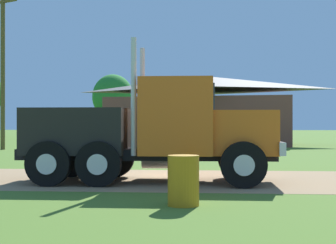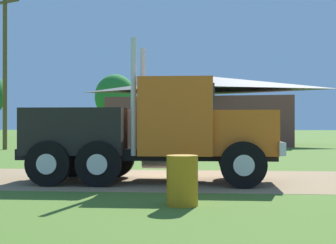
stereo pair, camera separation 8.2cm
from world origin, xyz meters
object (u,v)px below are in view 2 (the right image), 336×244
at_px(steel_barrel, 182,180).
at_px(truck_foreground_white, 151,132).
at_px(shed_building, 203,111).
at_px(utility_pole_near, 5,66).

bearing_deg(steel_barrel, truck_foreground_white, 105.47).
bearing_deg(truck_foreground_white, steel_barrel, -74.53).
relative_size(steel_barrel, shed_building, 0.07).
distance_m(shed_building, utility_pole_near, 14.35).
bearing_deg(steel_barrel, utility_pole_near, 121.14).
xyz_separation_m(shed_building, utility_pole_near, (-11.54, -8.16, 2.49)).
xyz_separation_m(truck_foreground_white, steel_barrel, (1.04, -3.76, -0.84)).
height_order(truck_foreground_white, shed_building, shed_building).
distance_m(steel_barrel, shed_building, 27.45).
relative_size(truck_foreground_white, utility_pole_near, 0.73).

